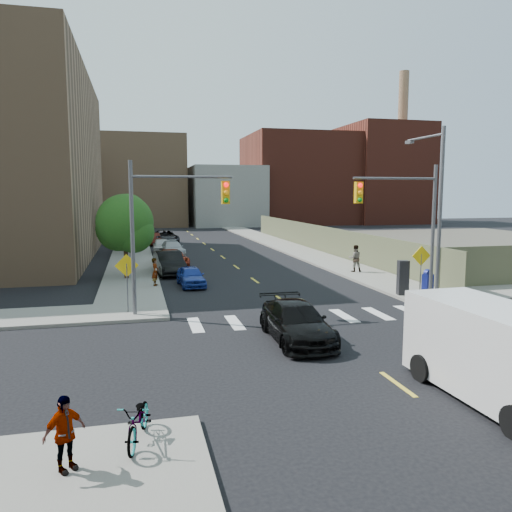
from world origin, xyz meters
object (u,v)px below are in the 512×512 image
pedestrian_sw (64,434)px  parked_car_blue (191,276)px  parked_car_black (169,263)px  parked_car_white (162,246)px  parked_car_silver (172,248)px  parked_car_red (172,258)px  payphone (403,278)px  parked_car_grey (165,237)px  mailbox (428,281)px  pedestrian_west (155,272)px  black_sedan (296,322)px  cargo_van (494,351)px  pedestrian_east (355,258)px  parked_car_maroon (153,239)px  bicycle (139,420)px

pedestrian_sw → parked_car_blue: bearing=37.7°
parked_car_black → pedestrian_sw: 24.92m
parked_car_white → parked_car_silver: bearing=-66.2°
parked_car_red → payphone: bearing=-55.6°
parked_car_white → payphone: 25.86m
parked_car_blue → payphone: bearing=-32.2°
parked_car_grey → mailbox: 33.81m
pedestrian_west → black_sedan: bearing=-144.4°
payphone → cargo_van: bearing=-100.5°
parked_car_black → parked_car_grey: 20.99m
mailbox → pedestrian_east: pedestrian_east is taller
parked_car_blue → parked_car_silver: parked_car_silver is taller
black_sedan → mailbox: (9.71, 6.44, 0.05)m
parked_car_white → pedestrian_sw: pedestrian_sw is taller
black_sedan → pedestrian_sw: (-7.30, -7.71, 0.20)m
payphone → pedestrian_sw: payphone is taller
parked_car_red → pedestrian_west: size_ratio=2.89×
parked_car_maroon → pedestrian_west: pedestrian_west is taller
parked_car_red → pedestrian_east: 13.65m
parked_car_red → parked_car_grey: parked_car_grey is taller
parked_car_black → parked_car_white: 12.41m
parked_car_maroon → payphone: 33.09m
cargo_van → pedestrian_east: cargo_van is taller
parked_car_silver → parked_car_white: 2.24m
mailbox → bicycle: mailbox is taller
parked_car_grey → payphone: payphone is taller
parked_car_red → parked_car_maroon: 16.68m
payphone → pedestrian_sw: bearing=-128.4°
cargo_van → pedestrian_east: 21.23m
parked_car_red → parked_car_maroon: bearing=88.6°
parked_car_white → pedestrian_east: bearing=-48.4°
parked_car_grey → pedestrian_west: bearing=-99.8°
parked_car_blue → parked_car_silver: bearing=86.7°
bicycle → parked_car_red: bearing=96.9°
pedestrian_east → parked_car_maroon: bearing=-49.5°
parked_car_white → bicycle: parked_car_white is taller
pedestrian_west → bicycle: 18.92m
parked_car_silver → bicycle: bearing=-101.0°
parked_car_black → cargo_van: 24.43m
pedestrian_west → pedestrian_east: bearing=-67.4°
parked_car_maroon → mailbox: mailbox is taller
parked_car_blue → mailbox: size_ratio=2.78×
pedestrian_sw → payphone: bearing=3.1°
mailbox → pedestrian_west: 15.51m
parked_car_black → pedestrian_east: 12.87m
pedestrian_west → parked_car_maroon: bearing=12.1°
parked_car_grey → pedestrian_east: bearing=-69.3°
parked_car_black → black_sedan: (3.63, -16.94, -0.07)m
pedestrian_west → parked_car_blue: bearing=-73.3°
parked_car_white → parked_car_grey: 8.60m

